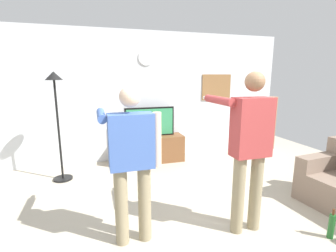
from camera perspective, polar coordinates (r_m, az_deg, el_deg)
name	(u,v)px	position (r m, az deg, el deg)	size (l,w,h in m)	color
ground_plane	(198,239)	(3.02, 6.97, -24.71)	(8.40, 8.40, 0.00)	#B2A893
back_wall	(143,97)	(5.28, -5.82, 6.86)	(6.40, 0.10, 2.70)	silver
tv_stand	(151,149)	(5.16, -4.09, -5.43)	(1.38, 0.47, 0.55)	brown
television	(150,122)	(5.06, -4.30, 0.98)	(1.03, 0.07, 0.61)	black
wall_clock	(146,57)	(5.23, -5.14, 15.68)	(0.32, 0.32, 0.03)	white
framed_picture	(216,87)	(5.79, 11.23, 8.89)	(0.71, 0.04, 0.58)	olive
floor_lamp	(56,104)	(4.44, -24.69, 4.69)	(0.32, 0.32, 1.86)	black
person_standing_nearer_lamp	(131,157)	(2.56, -8.56, -7.09)	(0.63, 0.78, 1.69)	gray
person_standing_nearer_couch	(250,144)	(2.85, 18.65, -4.01)	(0.60, 0.78, 1.83)	gray
beverage_bottle	(331,226)	(3.45, 33.89, -18.85)	(0.07, 0.07, 0.35)	#1E5923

